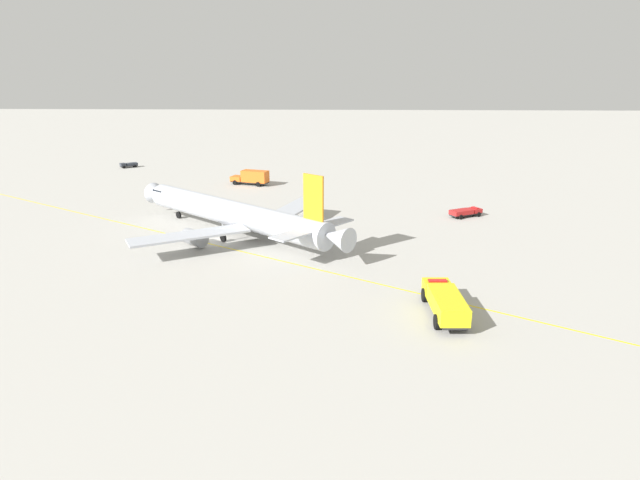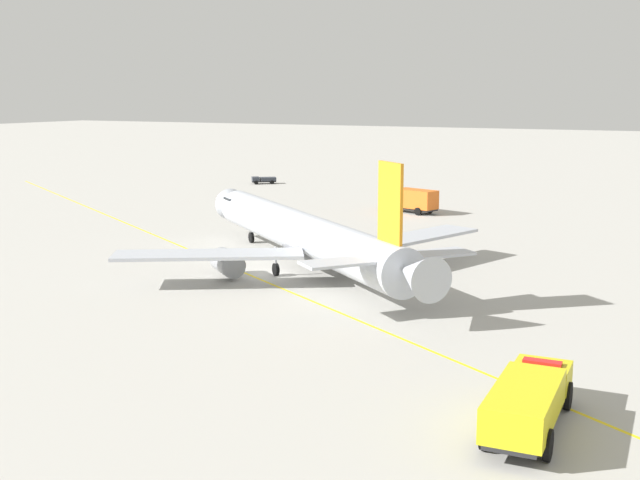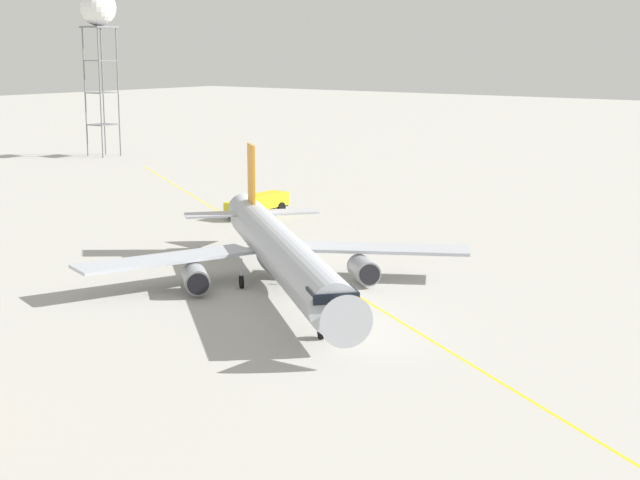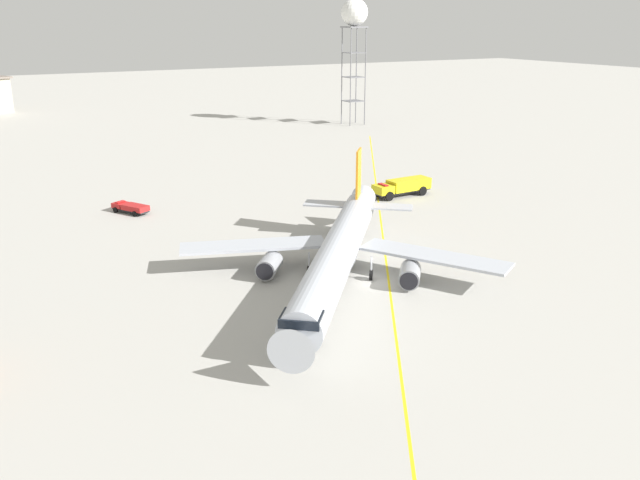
{
  "view_description": "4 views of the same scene",
  "coord_description": "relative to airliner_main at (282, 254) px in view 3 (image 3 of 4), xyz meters",
  "views": [
    {
      "loc": [
        -70.58,
        -16.79,
        22.23
      ],
      "look_at": [
        -7.17,
        -14.08,
        2.56
      ],
      "focal_mm": 29.85,
      "sensor_mm": 36.0,
      "label": 1
    },
    {
      "loc": [
        -59.0,
        -34.02,
        15.43
      ],
      "look_at": [
        3.92,
        -2.38,
        2.61
      ],
      "focal_mm": 45.35,
      "sensor_mm": 36.0,
      "label": 2
    },
    {
      "loc": [
        63.95,
        49.62,
        20.13
      ],
      "look_at": [
        0.65,
        0.91,
        4.15
      ],
      "focal_mm": 54.66,
      "sensor_mm": 36.0,
      "label": 3
    },
    {
      "loc": [
        35.15,
        53.17,
        25.39
      ],
      "look_at": [
        3.31,
        -4.52,
        3.64
      ],
      "focal_mm": 37.73,
      "sensor_mm": 36.0,
      "label": 4
    }
  ],
  "objects": [
    {
      "name": "ground_plane",
      "position": [
        -3.01,
        1.32,
        -3.04
      ],
      "size": [
        600.0,
        600.0,
        0.0
      ],
      "primitive_type": "plane",
      "color": "#ADAAA3"
    },
    {
      "name": "airliner_main",
      "position": [
        0.0,
        0.0,
        0.0
      ],
      "size": [
        30.54,
        34.98,
        10.74
      ],
      "rotation": [
        0.0,
        0.0,
        0.89
      ],
      "color": "#B2B7C1",
      "rests_on": "ground_plane"
    },
    {
      "name": "fire_tender_truck",
      "position": [
        -26.19,
        -25.45,
        -1.51
      ],
      "size": [
        9.39,
        3.29,
        2.5
      ],
      "rotation": [
        0.0,
        0.0,
        0.04
      ],
      "color": "#232326",
      "rests_on": "ground_plane"
    },
    {
      "name": "radar_tower",
      "position": [
        -57.51,
        -90.78,
        22.96
      ],
      "size": [
        6.48,
        6.48,
        30.09
      ],
      "color": "slate",
      "rests_on": "ground_plane"
    },
    {
      "name": "taxiway_centreline",
      "position": [
        -4.38,
        2.73,
        -3.03
      ],
      "size": [
        94.28,
        152.51,
        0.01
      ],
      "rotation": [
        0.0,
        0.0,
        1.02
      ],
      "color": "yellow",
      "rests_on": "ground_plane"
    }
  ]
}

